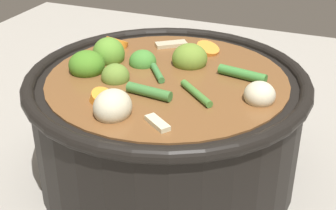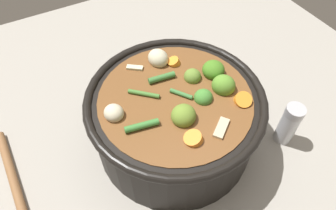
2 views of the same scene
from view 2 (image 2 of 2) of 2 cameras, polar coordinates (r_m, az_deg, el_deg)
name	(u,v)px [view 2 (image 2 of 2)]	position (r m, az deg, el deg)	size (l,w,h in m)	color
ground_plane	(174,139)	(0.60, 1.15, -6.37)	(1.10, 1.10, 0.00)	#9E998E
cooking_pot	(175,118)	(0.54, 1.31, -2.43)	(0.30, 0.30, 0.15)	black
salt_shaker	(289,124)	(0.61, 21.77, -3.33)	(0.03, 0.03, 0.09)	silver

